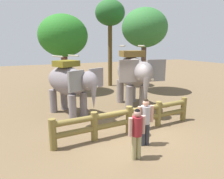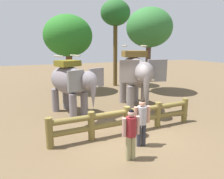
# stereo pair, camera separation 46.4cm
# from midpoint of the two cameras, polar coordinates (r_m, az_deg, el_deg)

# --- Properties ---
(ground_plane) EXTENTS (60.00, 60.00, 0.00)m
(ground_plane) POSITION_cam_midpoint_polar(r_m,az_deg,el_deg) (7.94, 3.87, -12.47)
(ground_plane) COLOR brown
(log_fence) EXTENTS (5.98, 0.48, 1.05)m
(log_fence) POSITION_cam_midpoint_polar(r_m,az_deg,el_deg) (7.91, 3.05, -7.84)
(log_fence) COLOR olive
(log_fence) RESTS_ON ground
(elephant_near_left) EXTENTS (2.48, 3.38, 2.85)m
(elephant_near_left) POSITION_cam_midpoint_polar(r_m,az_deg,el_deg) (9.84, -12.99, 1.94)
(elephant_near_left) COLOR slate
(elephant_near_left) RESTS_ON ground
(elephant_center) EXTENTS (2.45, 3.94, 3.30)m
(elephant_center) POSITION_cam_midpoint_polar(r_m,az_deg,el_deg) (10.74, 4.59, 4.46)
(elephant_center) COLOR gray
(elephant_center) RESTS_ON ground
(tourist_woman_in_black) EXTENTS (0.55, 0.31, 1.56)m
(tourist_woman_in_black) POSITION_cam_midpoint_polar(r_m,az_deg,el_deg) (6.06, 4.69, -11.30)
(tourist_woman_in_black) COLOR #989263
(tourist_woman_in_black) RESTS_ON ground
(tourist_man_in_blue) EXTENTS (0.57, 0.35, 1.63)m
(tourist_man_in_blue) POSITION_cam_midpoint_polar(r_m,az_deg,el_deg) (6.89, 7.35, -8.06)
(tourist_man_in_blue) COLOR #2D303A
(tourist_man_in_blue) RESTS_ON ground
(tree_far_left) EXTENTS (2.30, 2.30, 6.69)m
(tree_far_left) POSITION_cam_midpoint_polar(r_m,az_deg,el_deg) (16.78, -1.40, 20.03)
(tree_far_left) COLOR brown
(tree_far_left) RESTS_ON ground
(tree_back_center) EXTENTS (3.33, 3.33, 5.33)m
(tree_back_center) POSITION_cam_midpoint_polar(r_m,az_deg,el_deg) (14.76, -14.33, 14.14)
(tree_back_center) COLOR brown
(tree_back_center) RESTS_ON ground
(tree_far_right) EXTENTS (3.10, 3.10, 5.76)m
(tree_far_right) POSITION_cam_midpoint_polar(r_m,az_deg,el_deg) (14.68, 8.10, 16.47)
(tree_far_right) COLOR brown
(tree_far_right) RESTS_ON ground
(feed_bucket) EXTENTS (0.51, 0.51, 0.39)m
(feed_bucket) POSITION_cam_midpoint_polar(r_m,az_deg,el_deg) (7.88, 6.09, -11.16)
(feed_bucket) COLOR gray
(feed_bucket) RESTS_ON ground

